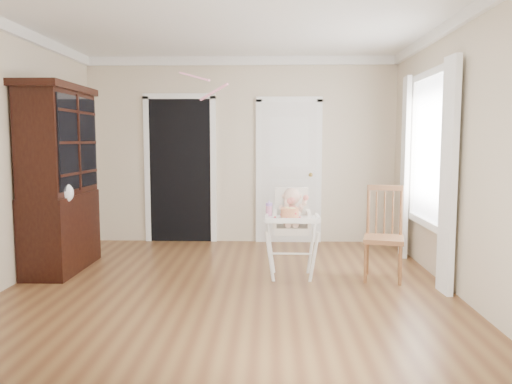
{
  "coord_description": "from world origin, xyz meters",
  "views": [
    {
      "loc": [
        0.43,
        -4.83,
        1.5
      ],
      "look_at": [
        0.28,
        0.45,
        0.95
      ],
      "focal_mm": 35.0,
      "sensor_mm": 36.0,
      "label": 1
    }
  ],
  "objects_px": {
    "cake": "(290,213)",
    "china_cabinet": "(60,179)",
    "high_chair": "(292,222)",
    "sippy_cup": "(269,209)",
    "dining_chair": "(384,236)"
  },
  "relations": [
    {
      "from": "cake",
      "to": "china_cabinet",
      "type": "bearing_deg",
      "value": 168.75
    },
    {
      "from": "china_cabinet",
      "to": "dining_chair",
      "type": "height_order",
      "value": "china_cabinet"
    },
    {
      "from": "high_chair",
      "to": "china_cabinet",
      "type": "distance_m",
      "value": 2.7
    },
    {
      "from": "cake",
      "to": "dining_chair",
      "type": "height_order",
      "value": "dining_chair"
    },
    {
      "from": "dining_chair",
      "to": "cake",
      "type": "bearing_deg",
      "value": -153.78
    },
    {
      "from": "cake",
      "to": "china_cabinet",
      "type": "height_order",
      "value": "china_cabinet"
    },
    {
      "from": "china_cabinet",
      "to": "dining_chair",
      "type": "xyz_separation_m",
      "value": [
        3.64,
        -0.29,
        -0.59
      ]
    },
    {
      "from": "high_chair",
      "to": "dining_chair",
      "type": "height_order",
      "value": "dining_chair"
    },
    {
      "from": "sippy_cup",
      "to": "china_cabinet",
      "type": "height_order",
      "value": "china_cabinet"
    },
    {
      "from": "sippy_cup",
      "to": "cake",
      "type": "bearing_deg",
      "value": -39.59
    },
    {
      "from": "high_chair",
      "to": "sippy_cup",
      "type": "bearing_deg",
      "value": -159.58
    },
    {
      "from": "high_chair",
      "to": "sippy_cup",
      "type": "relative_size",
      "value": 5.67
    },
    {
      "from": "high_chair",
      "to": "china_cabinet",
      "type": "xyz_separation_m",
      "value": [
        -2.65,
        0.26,
        0.45
      ]
    },
    {
      "from": "sippy_cup",
      "to": "dining_chair",
      "type": "relative_size",
      "value": 0.17
    },
    {
      "from": "cake",
      "to": "china_cabinet",
      "type": "relative_size",
      "value": 0.11
    }
  ]
}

